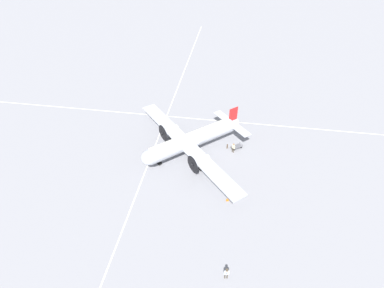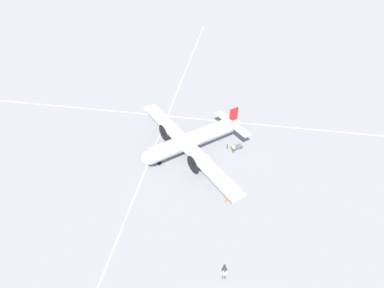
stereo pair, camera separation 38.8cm
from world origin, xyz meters
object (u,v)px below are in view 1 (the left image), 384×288
Objects in this scene: crew_foreground at (227,273)px; suitcase_near_door at (227,146)px; airliner_main at (190,140)px; traffic_cone at (227,199)px; baggage_cart at (237,147)px; passenger_boarding at (233,147)px.

suitcase_near_door is (-21.51, -1.16, -0.80)m from crew_foreground.
airliner_main is 45.99× the size of traffic_cone.
traffic_cone is at bearing 49.74° from baggage_cart.
airliner_main is 20.72m from crew_foreground.
suitcase_near_door is 10.94m from traffic_cone.
airliner_main is at bearing -79.49° from crew_foreground.
suitcase_near_door is at bearing -30.65° from baggage_cart.
crew_foreground is at bearing 2.55° from traffic_cone.
crew_foreground is at bearing 67.93° from airliner_main.
baggage_cart is 4.37× the size of traffic_cone.
crew_foreground is 20.50m from passenger_boarding.
passenger_boarding is at bearing 29.10° from baggage_cart.
airliner_main is 11.20m from traffic_cone.
suitcase_near_door is at bearing -11.93° from passenger_boarding.
airliner_main reaches higher than crew_foreground.
baggage_cart is at bearing -80.48° from passenger_boarding.
airliner_main is 11.87× the size of passenger_boarding.
crew_foreground is 21.67m from baggage_cart.
suitcase_near_door reaches higher than traffic_cone.
traffic_cone is (10.92, 0.69, -0.07)m from suitcase_near_door.
baggage_cart is (-1.14, 0.53, -0.81)m from passenger_boarding.
crew_foreground is at bearing 53.01° from baggage_cart.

